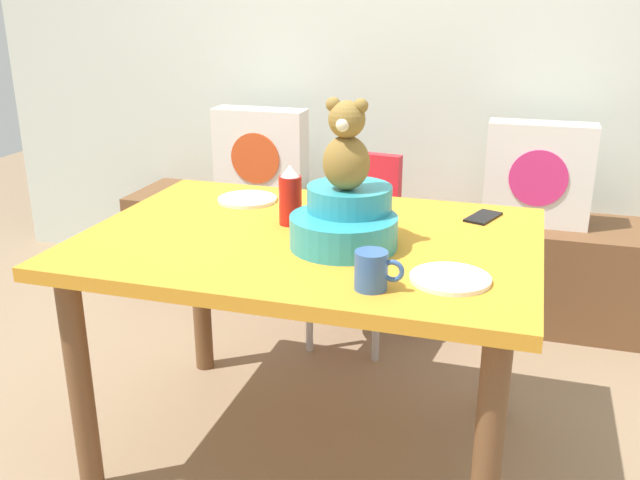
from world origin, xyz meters
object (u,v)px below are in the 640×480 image
at_px(dinner_plate_far, 450,278).
at_px(teddy_bear, 346,147).
at_px(infant_seat_teal, 345,220).
at_px(dinner_plate_near, 247,199).
at_px(pillow_floral_right, 538,174).
at_px(pillow_floral_left, 261,155).
at_px(cell_phone, 483,217).
at_px(dining_table, 310,267).
at_px(book_stack, 340,197).
at_px(ketchup_bottle, 290,197).
at_px(highchair, 354,224).
at_px(coffee_mug, 372,270).

bearing_deg(dinner_plate_far, teddy_bear, 150.53).
height_order(infant_seat_teal, dinner_plate_far, infant_seat_teal).
bearing_deg(dinner_plate_near, dinner_plate_far, -33.89).
bearing_deg(pillow_floral_right, pillow_floral_left, 180.00).
bearing_deg(dinner_plate_far, cell_phone, 86.11).
bearing_deg(dining_table, pillow_floral_right, 62.04).
bearing_deg(pillow_floral_right, book_stack, 178.64).
bearing_deg(book_stack, ketchup_bottle, -82.30).
xyz_separation_m(highchair, ketchup_bottle, (-0.02, -0.70, 0.31)).
xyz_separation_m(infant_seat_teal, ketchup_bottle, (-0.21, 0.13, 0.02)).
bearing_deg(dinner_plate_near, pillow_floral_left, 109.05).
relative_size(pillow_floral_right, cell_phone, 3.06).
relative_size(dining_table, dinner_plate_far, 6.57).
distance_m(infant_seat_teal, cell_phone, 0.51).
xyz_separation_m(infant_seat_teal, teddy_bear, (0.00, -0.00, 0.21)).
distance_m(dining_table, dinner_plate_far, 0.50).
xyz_separation_m(highchair, coffee_mug, (0.33, -1.12, 0.27)).
distance_m(pillow_floral_right, teddy_bear, 1.40).
distance_m(book_stack, dinner_plate_near, 0.98).
relative_size(pillow_floral_left, dinner_plate_far, 2.20).
bearing_deg(pillow_floral_right, coffee_mug, -103.74).
xyz_separation_m(highchair, teddy_bear, (0.19, -0.84, 0.50)).
relative_size(pillow_floral_left, ketchup_bottle, 2.38).
bearing_deg(dining_table, coffee_mug, -51.85).
bearing_deg(teddy_bear, book_stack, 105.91).
bearing_deg(cell_phone, coffee_mug, 91.78).
bearing_deg(dining_table, book_stack, 101.23).
height_order(ketchup_bottle, dinner_plate_near, ketchup_bottle).
xyz_separation_m(pillow_floral_right, infant_seat_teal, (-0.52, -1.25, 0.13)).
bearing_deg(dinner_plate_far, pillow_floral_left, 126.76).
height_order(book_stack, dining_table, dining_table).
distance_m(dining_table, infant_seat_teal, 0.22).
height_order(teddy_bear, cell_phone, teddy_bear).
relative_size(dining_table, dinner_plate_near, 6.57).
bearing_deg(coffee_mug, cell_phone, 71.99).
height_order(pillow_floral_right, book_stack, pillow_floral_right).
bearing_deg(dinner_plate_far, ketchup_bottle, 149.43).
height_order(teddy_bear, ketchup_bottle, teddy_bear).
distance_m(infant_seat_teal, dinner_plate_near, 0.54).
bearing_deg(pillow_floral_left, dinner_plate_far, -53.24).
bearing_deg(teddy_bear, coffee_mug, -63.36).
height_order(pillow_floral_right, dining_table, pillow_floral_right).
distance_m(coffee_mug, dinner_plate_near, 0.84).
bearing_deg(book_stack, dinner_plate_far, -64.94).
relative_size(book_stack, dinner_plate_far, 1.00).
bearing_deg(pillow_floral_right, teddy_bear, -112.47).
bearing_deg(infant_seat_teal, cell_phone, 45.73).
bearing_deg(pillow_floral_left, coffee_mug, -59.77).
height_order(coffee_mug, dinner_plate_far, coffee_mug).
relative_size(teddy_bear, dinner_plate_far, 1.25).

